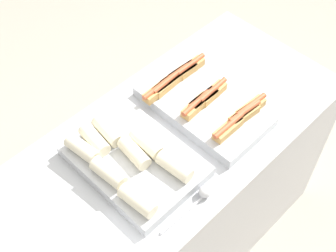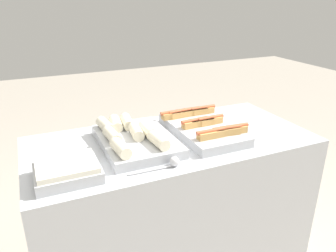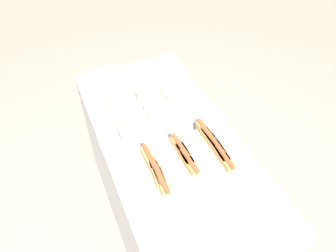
{
  "view_description": "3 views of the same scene",
  "coord_description": "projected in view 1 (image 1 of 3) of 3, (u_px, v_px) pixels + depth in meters",
  "views": [
    {
      "loc": [
        -0.83,
        -0.8,
        2.44
      ],
      "look_at": [
        -0.02,
        0.0,
        1.02
      ],
      "focal_mm": 50.0,
      "sensor_mm": 36.0,
      "label": 1
    },
    {
      "loc": [
        -0.68,
        -1.47,
        1.68
      ],
      "look_at": [
        -0.02,
        0.0,
        1.02
      ],
      "focal_mm": 35.0,
      "sensor_mm": 36.0,
      "label": 2
    },
    {
      "loc": [
        1.11,
        -0.49,
        2.26
      ],
      "look_at": [
        -0.02,
        0.0,
        1.02
      ],
      "focal_mm": 35.0,
      "sensor_mm": 36.0,
      "label": 3
    }
  ],
  "objects": [
    {
      "name": "tray_hotdogs",
      "position": [
        203.0,
        103.0,
        1.94
      ],
      "size": [
        0.36,
        0.54,
        0.1
      ],
      "color": "#B7BABF",
      "rests_on": "counter"
    },
    {
      "name": "serving_spoon_near",
      "position": [
        201.0,
        196.0,
        1.69
      ],
      "size": [
        0.25,
        0.05,
        0.05
      ],
      "color": "silver",
      "rests_on": "counter"
    },
    {
      "name": "tray_wraps",
      "position": [
        131.0,
        160.0,
        1.76
      ],
      "size": [
        0.36,
        0.5,
        0.11
      ],
      "color": "#B7BABF",
      "rests_on": "counter"
    },
    {
      "name": "ground_plane",
      "position": [
        171.0,
        238.0,
        2.62
      ],
      "size": [
        12.0,
        12.0,
        0.0
      ],
      "primitive_type": "plane",
      "color": "#ADA393"
    },
    {
      "name": "counter",
      "position": [
        171.0,
        195.0,
        2.25
      ],
      "size": [
        1.54,
        0.72,
        0.94
      ],
      "color": "#B7BABF",
      "rests_on": "ground_plane"
    }
  ]
}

